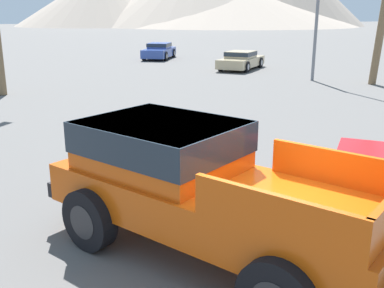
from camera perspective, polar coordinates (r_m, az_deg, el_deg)
name	(u,v)px	position (r m, az deg, el deg)	size (l,w,h in m)	color
ground_plane	(247,253)	(6.79, 6.99, -13.53)	(320.00, 320.00, 0.00)	#5B5956
orange_pickup_truck	(195,180)	(6.47, 0.44, -4.54)	(4.43, 5.42, 1.83)	#CC4C0C
parked_car_blue	(159,51)	(35.24, -4.19, 11.74)	(3.63, 4.66, 1.20)	#334C9E
parked_car_tan	(241,60)	(28.59, 6.24, 10.57)	(4.29, 4.32, 1.12)	tan
traffic_light_main	(340,2)	(22.78, 18.25, 16.71)	(0.38, 4.48, 5.44)	slate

